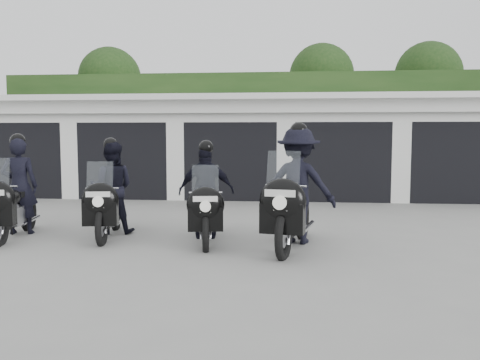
# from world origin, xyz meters

# --- Properties ---
(ground) EXTENTS (80.00, 80.00, 0.00)m
(ground) POSITION_xyz_m (0.00, 0.00, 0.00)
(ground) COLOR gray
(ground) RESTS_ON ground
(garage_block) EXTENTS (16.40, 6.80, 2.96)m
(garage_block) POSITION_xyz_m (-0.00, 8.06, 1.42)
(garage_block) COLOR silver
(garage_block) RESTS_ON ground
(background_vegetation) EXTENTS (20.00, 3.90, 5.80)m
(background_vegetation) POSITION_xyz_m (0.37, 12.92, 2.77)
(background_vegetation) COLOR #193413
(background_vegetation) RESTS_ON ground
(police_bike_a) EXTENTS (0.91, 2.21, 1.94)m
(police_bike_a) POSITION_xyz_m (-3.31, 0.06, 0.77)
(police_bike_a) COLOR black
(police_bike_a) RESTS_ON ground
(police_bike_b) EXTENTS (0.99, 2.12, 1.86)m
(police_bike_b) POSITION_xyz_m (-1.64, 0.40, 0.78)
(police_bike_b) COLOR black
(police_bike_b) RESTS_ON ground
(police_bike_c) EXTENTS (1.06, 2.08, 1.82)m
(police_bike_c) POSITION_xyz_m (0.21, 0.13, 0.77)
(police_bike_c) COLOR black
(police_bike_c) RESTS_ON ground
(police_bike_d) EXTENTS (1.38, 2.42, 2.13)m
(police_bike_d) POSITION_xyz_m (1.77, -0.11, 0.91)
(police_bike_d) COLOR black
(police_bike_d) RESTS_ON ground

